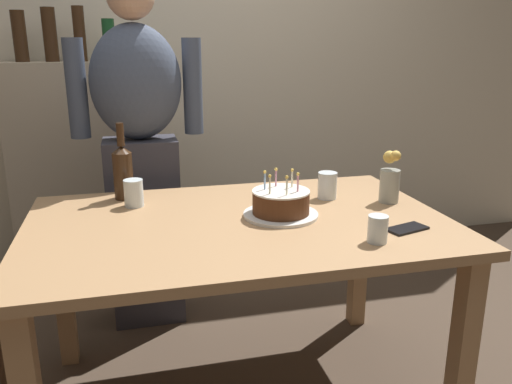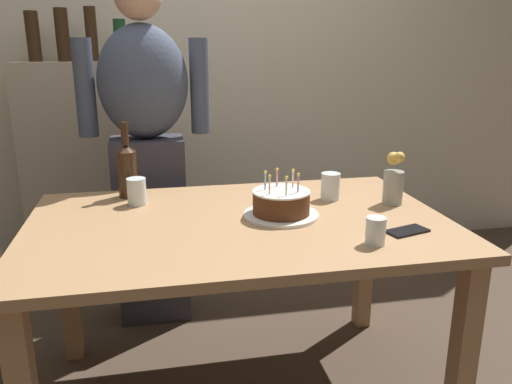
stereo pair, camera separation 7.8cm
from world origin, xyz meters
TOP-DOWN VIEW (x-y plane):
  - back_wall at (0.00, 1.55)m, footprint 5.20×0.10m
  - dining_table at (0.00, 0.00)m, footprint 1.50×0.96m
  - birthday_cake at (0.16, 0.01)m, footprint 0.28×0.28m
  - water_glass_near at (0.38, -0.31)m, footprint 0.06×0.06m
  - water_glass_far at (-0.36, 0.26)m, footprint 0.07×0.07m
  - water_glass_side at (0.41, 0.18)m, footprint 0.08×0.08m
  - wine_bottle at (-0.40, 0.38)m, footprint 0.08×0.08m
  - cell_phone at (0.53, -0.24)m, footprint 0.16×0.11m
  - flower_vase at (0.63, 0.07)m, footprint 0.08×0.08m
  - person_man_bearded at (-0.32, 0.72)m, footprint 0.61×0.27m
  - shelf_cabinet at (-0.66, 1.33)m, footprint 0.71×0.30m

SIDE VIEW (x-z plane):
  - shelf_cabinet at x=-0.66m, z-range -0.13..1.41m
  - dining_table at x=0.00m, z-range 0.27..1.01m
  - cell_phone at x=0.53m, z-range 0.74..0.75m
  - water_glass_near at x=0.38m, z-range 0.74..0.83m
  - birthday_cake at x=0.16m, z-range 0.70..0.87m
  - water_glass_far at x=-0.36m, z-range 0.74..0.85m
  - water_glass_side at x=0.41m, z-range 0.74..0.85m
  - flower_vase at x=0.63m, z-range 0.72..0.93m
  - wine_bottle at x=-0.40m, z-range 0.70..1.01m
  - person_man_bearded at x=-0.32m, z-range 0.04..1.70m
  - back_wall at x=0.00m, z-range 0.00..2.60m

